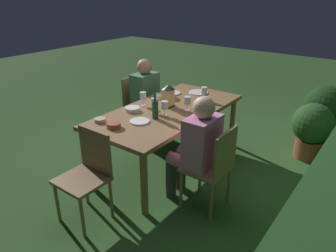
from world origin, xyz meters
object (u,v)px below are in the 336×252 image
Objects in this scene: green_bottle_on_table at (155,109)px; chair_head_far at (87,172)px; chair_side_right_b at (213,165)px; wine_glass_d at (154,103)px; dining_table at (168,113)px; bowl_dip at (100,120)px; potted_plant_corner at (312,128)px; chair_side_left_a at (139,103)px; wine_glass_b at (165,106)px; wine_glass_e at (143,96)px; plate_b at (172,93)px; bowl_olives at (132,109)px; wine_glass_a at (204,91)px; person_in_green at (149,96)px; lantern_centerpiece at (168,95)px; potted_plant_by_hedge at (325,110)px; plate_c at (198,92)px; person_in_pink at (196,146)px; wine_glass_c at (187,101)px; bowl_salad at (159,96)px; bowl_bread at (114,125)px; plate_a at (140,121)px.

chair_head_far is at bearing -3.85° from green_bottle_on_table.
chair_side_right_b is 1.04m from wine_glass_d.
bowl_dip is at bearing -25.06° from dining_table.
potted_plant_corner is (-1.21, 1.37, -0.27)m from dining_table.
bowl_dip is (1.19, 0.52, 0.26)m from chair_side_left_a.
wine_glass_b is 1.00× the size of wine_glass_e.
wine_glass_b reaches higher than plate_b.
green_bottle_on_table reaches higher than plate_b.
chair_side_right_b reaches higher than bowl_olives.
dining_table is 2.28× the size of chair_side_right_b.
wine_glass_a is 1.00× the size of wine_glass_e.
wine_glass_a is 1.38m from bowl_dip.
person_in_green reaches higher than chair_side_right_b.
lantern_centerpiece is at bearing -144.56° from dining_table.
potted_plant_by_hedge is at bearing 122.67° from chair_side_left_a.
chair_head_far is 1.19× the size of potted_plant_corner.
chair_side_left_a reaches higher than plate_c.
plate_b is at bearing -149.89° from lantern_centerpiece.
green_bottle_on_table is 1.72× the size of wine_glass_b.
person_in_green is 0.85m from bowl_olives.
person_in_green reaches higher than wine_glass_d.
wine_glass_c is at bearing -139.20° from person_in_pink.
bowl_salad is at bearing -144.59° from green_bottle_on_table.
person_in_green reaches higher than potted_plant_by_hedge.
chair_side_left_a is 1.44m from bowl_bread.
wine_glass_e reaches higher than potted_plant_by_hedge.
plate_b is 1.84m from potted_plant_corner.
wine_glass_e is 0.24m from bowl_olives.
bowl_olives is (0.11, -0.38, -0.09)m from wine_glass_b.
lantern_centerpiece reaches higher than wine_glass_a.
plate_c is at bearing -134.83° from wine_glass_a.
bowl_olives is at bearing -162.91° from chair_head_far.
wine_glass_a is at bearing -41.73° from potted_plant_by_hedge.
bowl_dip is at bearing -43.76° from green_bottle_on_table.
plate_b is at bearing -129.16° from chair_side_right_b.
wine_glass_d is at bearing 52.31° from chair_side_left_a.
person_in_green is 0.71m from plate_c.
chair_side_right_b reaches higher than dining_table.
bowl_olives is at bearing -98.72° from person_in_pink.
bowl_dip is (-0.50, -0.35, 0.26)m from chair_head_far.
plate_b is 0.30× the size of potted_plant_corner.
lantern_centerpiece is at bearing -1.67° from plate_c.
plate_a is (0.94, 0.86, 0.25)m from chair_side_left_a.
person_in_green is 1.24m from bowl_dip.
bowl_bread is at bearing 19.88° from bowl_olives.
chair_head_far reaches higher than potted_plant_by_hedge.
potted_plant_corner is (-1.40, 1.27, -0.43)m from wine_glass_b.
chair_head_far is 3.40× the size of plate_c.
chair_head_far is 0.99m from green_bottle_on_table.
person_in_green is 4.34× the size of lantern_centerpiece.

